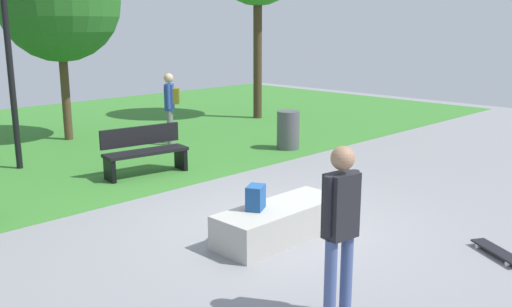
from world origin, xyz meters
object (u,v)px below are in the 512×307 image
(park_bench_center_lawn, at_px, (144,150))
(concrete_ledge, at_px, (280,222))
(pedestrian_with_backpack, at_px, (170,102))
(trash_bin, at_px, (288,130))
(lamp_post, at_px, (8,44))
(tree_broad_elm, at_px, (58,1))
(skateboard_by_ledge, at_px, (498,251))
(skater_performing_trick, at_px, (340,220))
(backpack_on_ledge, at_px, (256,198))

(park_bench_center_lawn, bearing_deg, concrete_ledge, -98.26)
(pedestrian_with_backpack, bearing_deg, trash_bin, -55.59)
(lamp_post, bearing_deg, tree_broad_elm, 43.93)
(skateboard_by_ledge, bearing_deg, tree_broad_elm, 91.68)
(tree_broad_elm, bearing_deg, skateboard_by_ledge, -88.32)
(concrete_ledge, relative_size, skateboard_by_ledge, 2.42)
(skater_performing_trick, relative_size, skateboard_by_ledge, 2.17)
(concrete_ledge, height_order, backpack_on_ledge, backpack_on_ledge)
(concrete_ledge, xyz_separation_m, trash_bin, (4.19, 3.59, 0.21))
(pedestrian_with_backpack, bearing_deg, park_bench_center_lawn, -137.17)
(lamp_post, bearing_deg, skateboard_by_ledge, -74.46)
(concrete_ledge, relative_size, backpack_on_ledge, 5.98)
(skateboard_by_ledge, relative_size, lamp_post, 0.20)
(backpack_on_ledge, distance_m, skateboard_by_ledge, 3.08)
(trash_bin, bearing_deg, skateboard_by_ledge, -114.87)
(skater_performing_trick, bearing_deg, trash_bin, 45.37)
(lamp_post, xyz_separation_m, pedestrian_with_backpack, (3.53, -0.28, -1.42))
(concrete_ledge, bearing_deg, backpack_on_ledge, 160.53)
(backpack_on_ledge, bearing_deg, pedestrian_with_backpack, 34.74)
(tree_broad_elm, relative_size, lamp_post, 1.20)
(trash_bin, xyz_separation_m, pedestrian_with_backpack, (-1.58, 2.31, 0.57))
(pedestrian_with_backpack, bearing_deg, lamp_post, 175.45)
(tree_broad_elm, xyz_separation_m, lamp_post, (-2.06, -1.98, -0.89))
(tree_broad_elm, bearing_deg, backpack_on_ledge, -100.40)
(concrete_ledge, height_order, skater_performing_trick, skater_performing_trick)
(park_bench_center_lawn, height_order, trash_bin, park_bench_center_lawn)
(skateboard_by_ledge, distance_m, trash_bin, 6.53)
(skateboard_by_ledge, height_order, lamp_post, lamp_post)
(trash_bin, bearing_deg, tree_broad_elm, 123.74)
(backpack_on_ledge, relative_size, lamp_post, 0.08)
(concrete_ledge, height_order, skateboard_by_ledge, concrete_ledge)
(concrete_ledge, xyz_separation_m, skateboard_by_ledge, (1.44, -2.33, -0.16))
(trash_bin, bearing_deg, backpack_on_ledge, -142.54)
(trash_bin, bearing_deg, concrete_ledge, -139.42)
(skater_performing_trick, bearing_deg, lamp_post, 88.34)
(skateboard_by_ledge, height_order, park_bench_center_lawn, park_bench_center_lawn)
(tree_broad_elm, distance_m, pedestrian_with_backpack, 3.56)
(lamp_post, bearing_deg, skater_performing_trick, -91.66)
(lamp_post, height_order, pedestrian_with_backpack, lamp_post)
(park_bench_center_lawn, bearing_deg, skater_performing_trick, -106.55)
(backpack_on_ledge, distance_m, tree_broad_elm, 8.61)
(lamp_post, bearing_deg, trash_bin, -26.87)
(tree_broad_elm, distance_m, trash_bin, 6.21)
(tree_broad_elm, bearing_deg, park_bench_center_lawn, -97.62)
(backpack_on_ledge, bearing_deg, tree_broad_elm, 51.36)
(skateboard_by_ledge, xyz_separation_m, lamp_post, (-2.36, 8.50, 2.37))
(concrete_ledge, distance_m, tree_broad_elm, 8.80)
(skateboard_by_ledge, relative_size, park_bench_center_lawn, 0.48)
(skater_performing_trick, relative_size, pedestrian_with_backpack, 1.02)
(trash_bin, bearing_deg, lamp_post, 153.13)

